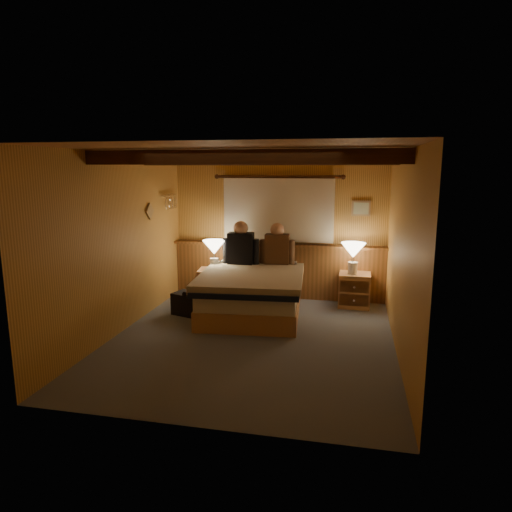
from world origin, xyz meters
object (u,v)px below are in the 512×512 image
(lamp_right, at_px, (353,252))
(person_right, at_px, (277,247))
(bed, at_px, (252,292))
(duffel_bag, at_px, (192,303))
(nightstand_right, at_px, (354,290))
(person_left, at_px, (241,246))
(nightstand_left, at_px, (214,286))
(lamp_left, at_px, (214,249))

(lamp_right, bearing_deg, person_right, 179.38)
(bed, relative_size, duffel_bag, 3.25)
(lamp_right, relative_size, duffel_bag, 0.80)
(bed, relative_size, nightstand_right, 3.77)
(person_left, distance_m, person_right, 0.59)
(lamp_right, bearing_deg, bed, -155.05)
(nightstand_right, bearing_deg, bed, -153.27)
(nightstand_left, xyz_separation_m, person_left, (0.44, 0.08, 0.67))
(nightstand_left, bearing_deg, lamp_left, 67.06)
(bed, distance_m, lamp_right, 1.72)
(nightstand_left, xyz_separation_m, lamp_right, (2.23, 0.19, 0.62))
(person_right, bearing_deg, nightstand_right, -2.79)
(nightstand_left, xyz_separation_m, lamp_left, (0.01, 0.02, 0.62))
(nightstand_left, bearing_deg, person_left, 2.83)
(person_right, bearing_deg, person_left, -171.87)
(person_left, bearing_deg, lamp_left, -173.90)
(nightstand_left, xyz_separation_m, duffel_bag, (-0.14, -0.71, -0.10))
(bed, xyz_separation_m, lamp_right, (1.47, 0.69, 0.55))
(nightstand_right, relative_size, person_right, 0.78)
(nightstand_left, relative_size, lamp_left, 1.15)
(lamp_right, bearing_deg, person_left, -176.41)
(bed, relative_size, person_right, 2.94)
(nightstand_left, height_order, nightstand_right, nightstand_left)
(lamp_left, bearing_deg, duffel_bag, -101.20)
(nightstand_right, distance_m, person_left, 1.96)
(nightstand_right, relative_size, person_left, 0.74)
(lamp_right, distance_m, person_left, 1.79)
(person_left, height_order, person_right, person_left)
(person_left, bearing_deg, lamp_right, 1.60)
(nightstand_right, xyz_separation_m, duffel_bag, (-2.41, -0.94, -0.10))
(bed, distance_m, nightstand_right, 1.68)
(nightstand_left, height_order, duffel_bag, nightstand_left)
(bed, bearing_deg, lamp_right, 20.16)
(nightstand_left, distance_m, duffel_bag, 0.73)
(nightstand_right, distance_m, lamp_left, 2.36)
(lamp_left, height_order, person_right, person_right)
(duffel_bag, bearing_deg, lamp_right, 38.64)
(nightstand_right, bearing_deg, person_right, -177.56)
(bed, distance_m, person_left, 0.89)
(nightstand_right, height_order, person_right, person_right)
(lamp_right, height_order, person_right, person_right)
(nightstand_right, bearing_deg, nightstand_left, -172.99)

